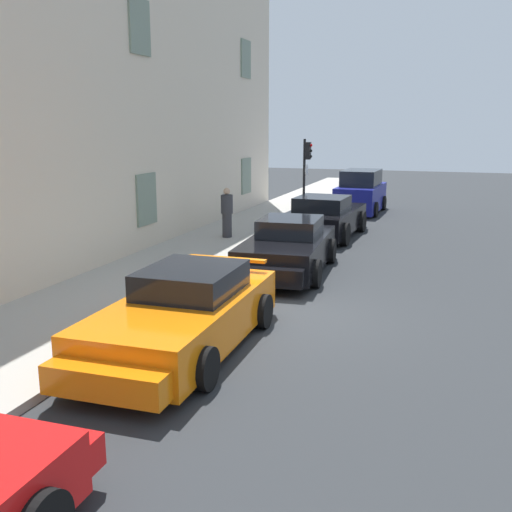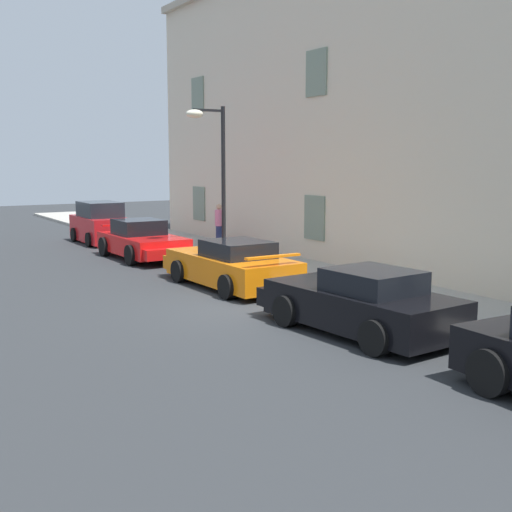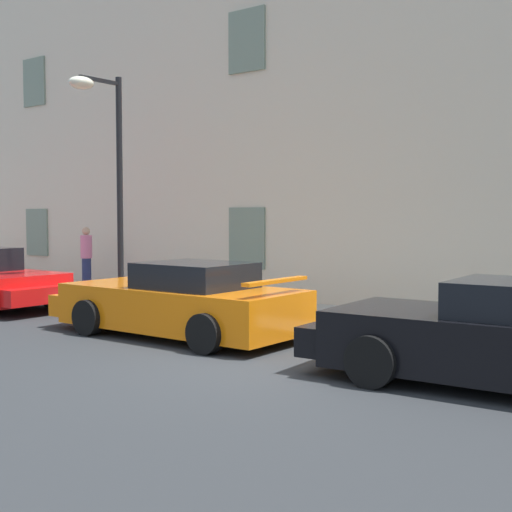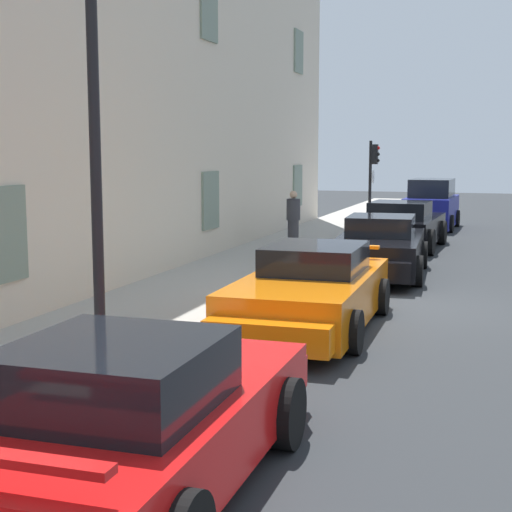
{
  "view_description": "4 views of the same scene",
  "coord_description": "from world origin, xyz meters",
  "px_view_note": "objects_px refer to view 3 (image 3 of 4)",
  "views": [
    {
      "loc": [
        -10.98,
        -3.25,
        3.73
      ],
      "look_at": [
        -0.03,
        0.47,
        1.16
      ],
      "focal_mm": 41.52,
      "sensor_mm": 36.0,
      "label": 1
    },
    {
      "loc": [
        13.47,
        -8.0,
        3.54
      ],
      "look_at": [
        -0.97,
        0.94,
        1.05
      ],
      "focal_mm": 45.99,
      "sensor_mm": 36.0,
      "label": 2
    },
    {
      "loc": [
        6.32,
        -7.98,
        2.2
      ],
      "look_at": [
        -0.84,
        1.22,
        1.49
      ],
      "focal_mm": 48.74,
      "sensor_mm": 36.0,
      "label": 3
    },
    {
      "loc": [
        -14.37,
        -2.06,
        2.9
      ],
      "look_at": [
        -1.1,
        2.31,
        0.98
      ],
      "focal_mm": 54.2,
      "sensor_mm": 36.0,
      "label": 4
    }
  ],
  "objects_px": {
    "street_lamp": "(104,144)",
    "pedestrian_admiring": "(86,256)",
    "sportscar_yellow_flank": "(175,303)",
    "sportscar_white_middle": "(486,339)"
  },
  "relations": [
    {
      "from": "street_lamp",
      "to": "pedestrian_admiring",
      "type": "height_order",
      "value": "street_lamp"
    },
    {
      "from": "street_lamp",
      "to": "pedestrian_admiring",
      "type": "xyz_separation_m",
      "value": [
        -3.2,
        2.0,
        -2.74
      ]
    },
    {
      "from": "sportscar_yellow_flank",
      "to": "sportscar_white_middle",
      "type": "distance_m",
      "value": 5.76
    },
    {
      "from": "street_lamp",
      "to": "sportscar_white_middle",
      "type": "bearing_deg",
      "value": -9.43
    },
    {
      "from": "sportscar_yellow_flank",
      "to": "pedestrian_admiring",
      "type": "xyz_separation_m",
      "value": [
        -6.7,
        3.34,
        0.43
      ]
    },
    {
      "from": "sportscar_white_middle",
      "to": "street_lamp",
      "type": "distance_m",
      "value": 9.89
    },
    {
      "from": "sportscar_yellow_flank",
      "to": "sportscar_white_middle",
      "type": "relative_size",
      "value": 1.05
    },
    {
      "from": "sportscar_white_middle",
      "to": "street_lamp",
      "type": "xyz_separation_m",
      "value": [
        -9.25,
        1.54,
        3.15
      ]
    },
    {
      "from": "sportscar_yellow_flank",
      "to": "street_lamp",
      "type": "relative_size",
      "value": 0.96
    },
    {
      "from": "sportscar_yellow_flank",
      "to": "pedestrian_admiring",
      "type": "bearing_deg",
      "value": 153.52
    }
  ]
}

